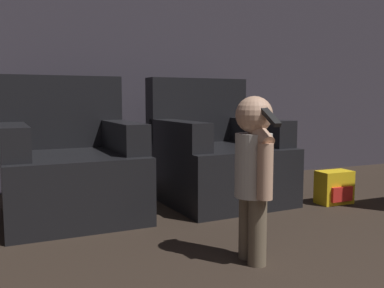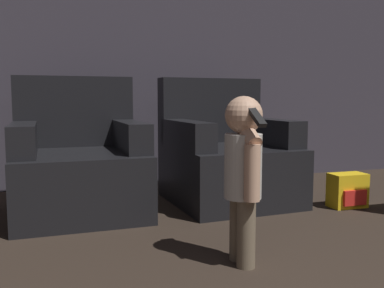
{
  "view_description": "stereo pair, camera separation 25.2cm",
  "coord_description": "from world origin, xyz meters",
  "px_view_note": "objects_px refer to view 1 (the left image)",
  "views": [
    {
      "loc": [
        -1.12,
        0.69,
        0.79
      ],
      "look_at": [
        -0.13,
        3.0,
        0.52
      ],
      "focal_mm": 40.0,
      "sensor_mm": 36.0,
      "label": 1
    },
    {
      "loc": [
        -0.88,
        0.6,
        0.79
      ],
      "look_at": [
        -0.13,
        3.0,
        0.52
      ],
      "focal_mm": 40.0,
      "sensor_mm": 36.0,
      "label": 2
    }
  ],
  "objects_px": {
    "armchair_right": "(216,159)",
    "person_toddler": "(254,165)",
    "toy_backpack": "(334,187)",
    "armchair_left": "(70,168)"
  },
  "relations": [
    {
      "from": "armchair_right",
      "to": "person_toddler",
      "type": "relative_size",
      "value": 1.2
    },
    {
      "from": "armchair_left",
      "to": "toy_backpack",
      "type": "height_order",
      "value": "armchair_left"
    },
    {
      "from": "armchair_left",
      "to": "toy_backpack",
      "type": "bearing_deg",
      "value": -15.5
    },
    {
      "from": "armchair_left",
      "to": "armchair_right",
      "type": "xyz_separation_m",
      "value": [
        1.1,
        -0.0,
        0.0
      ]
    },
    {
      "from": "person_toddler",
      "to": "toy_backpack",
      "type": "height_order",
      "value": "person_toddler"
    },
    {
      "from": "armchair_left",
      "to": "toy_backpack",
      "type": "xyz_separation_m",
      "value": [
        1.86,
        -0.47,
        -0.2
      ]
    },
    {
      "from": "toy_backpack",
      "to": "armchair_right",
      "type": "bearing_deg",
      "value": 148.52
    },
    {
      "from": "person_toddler",
      "to": "armchair_right",
      "type": "bearing_deg",
      "value": 164.02
    },
    {
      "from": "person_toddler",
      "to": "toy_backpack",
      "type": "xyz_separation_m",
      "value": [
        1.18,
        0.76,
        -0.35
      ]
    },
    {
      "from": "armchair_right",
      "to": "toy_backpack",
      "type": "distance_m",
      "value": 0.92
    }
  ]
}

